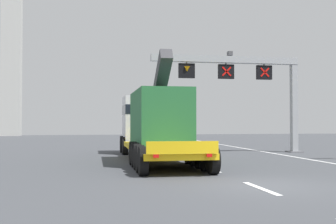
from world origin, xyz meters
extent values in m
plane|color=#424449|center=(0.00, 0.00, 0.00)|extent=(112.00, 112.00, 0.00)
cube|color=silver|center=(-0.35, -0.59, 0.01)|extent=(0.20, 2.60, 0.01)
cube|color=silver|center=(-0.35, 4.82, 0.01)|extent=(0.20, 2.60, 0.01)
cube|color=silver|center=(-0.35, 10.23, 0.01)|extent=(0.20, 2.60, 0.01)
cube|color=silver|center=(-0.35, 15.64, 0.01)|extent=(0.20, 2.60, 0.01)
cube|color=silver|center=(-0.35, 21.04, 0.01)|extent=(0.20, 2.60, 0.01)
cube|color=silver|center=(-0.35, 26.45, 0.01)|extent=(0.20, 2.60, 0.01)
cube|color=silver|center=(-0.35, 31.86, 0.01)|extent=(0.20, 2.60, 0.01)
cube|color=silver|center=(-0.35, 37.27, 0.01)|extent=(0.20, 2.60, 0.01)
cube|color=silver|center=(-0.35, 42.68, 0.01)|extent=(0.20, 2.60, 0.01)
cube|color=silver|center=(-0.35, 48.09, 0.01)|extent=(0.20, 2.60, 0.01)
cube|color=silver|center=(6.20, 12.00, 0.01)|extent=(0.20, 63.00, 0.01)
cube|color=#9EA0A5|center=(8.05, 13.73, 3.17)|extent=(0.40, 0.40, 6.34)
cube|color=slate|center=(8.05, 13.73, 0.04)|extent=(0.90, 0.90, 0.08)
cube|color=#9EA0A5|center=(3.31, 13.73, 6.09)|extent=(9.89, 0.44, 0.44)
cube|color=#4C4C51|center=(3.57, 13.73, 6.49)|extent=(0.28, 0.40, 0.28)
cube|color=black|center=(5.94, 13.73, 5.30)|extent=(1.04, 0.24, 0.94)
cube|color=#9EA0A5|center=(5.94, 13.73, 5.82)|extent=(0.08, 0.08, 0.16)
cube|color=red|center=(5.94, 13.60, 5.30)|extent=(0.63, 0.02, 0.63)
cube|color=red|center=(5.94, 13.60, 5.30)|extent=(0.63, 0.02, 0.63)
cube|color=black|center=(3.31, 13.73, 5.30)|extent=(1.04, 0.24, 0.94)
cube|color=#9EA0A5|center=(3.31, 13.73, 5.82)|extent=(0.08, 0.08, 0.16)
cube|color=red|center=(3.31, 13.60, 5.30)|extent=(0.63, 0.02, 0.63)
cube|color=red|center=(3.31, 13.60, 5.30)|extent=(0.63, 0.02, 0.63)
cube|color=black|center=(0.67, 13.73, 5.30)|extent=(1.04, 0.24, 0.94)
cube|color=#9EA0A5|center=(0.67, 13.73, 5.82)|extent=(0.08, 0.08, 0.16)
cone|color=orange|center=(0.67, 13.60, 5.39)|extent=(0.37, 0.37, 0.33)
cube|color=yellow|center=(-2.06, 7.55, 0.73)|extent=(2.94, 10.44, 0.24)
cube|color=yellow|center=(-2.13, 2.27, 1.10)|extent=(2.66, 0.12, 0.44)
cylinder|color=black|center=(-3.47, 3.07, 0.55)|extent=(0.33, 1.10, 1.10)
cylinder|color=black|center=(-0.77, 3.03, 0.55)|extent=(0.33, 1.10, 1.10)
cylinder|color=black|center=(-3.46, 4.12, 0.55)|extent=(0.33, 1.10, 1.10)
cylinder|color=black|center=(-0.76, 4.08, 0.55)|extent=(0.33, 1.10, 1.10)
cylinder|color=black|center=(-3.44, 5.17, 0.55)|extent=(0.33, 1.10, 1.10)
cylinder|color=black|center=(-0.74, 5.13, 0.55)|extent=(0.33, 1.10, 1.10)
cylinder|color=black|center=(-3.43, 6.22, 0.55)|extent=(0.33, 1.10, 1.10)
cylinder|color=black|center=(-0.73, 6.18, 0.55)|extent=(0.33, 1.10, 1.10)
cylinder|color=black|center=(-3.42, 7.27, 0.55)|extent=(0.33, 1.10, 1.10)
cylinder|color=black|center=(-0.72, 7.23, 0.55)|extent=(0.33, 1.10, 1.10)
cube|color=silver|center=(-1.97, 14.65, 2.10)|extent=(2.62, 3.23, 3.10)
cube|color=black|center=(-1.97, 14.65, 2.80)|extent=(2.65, 3.25, 0.60)
cylinder|color=black|center=(-3.24, 15.54, 0.55)|extent=(0.35, 1.10, 1.10)
cylinder|color=black|center=(-0.67, 15.51, 0.55)|extent=(0.35, 1.10, 1.10)
cylinder|color=black|center=(-3.27, 13.54, 0.55)|extent=(0.35, 1.10, 1.10)
cylinder|color=black|center=(-0.69, 13.51, 0.55)|extent=(0.35, 1.10, 1.10)
cube|color=#236638|center=(-2.06, 7.95, 2.20)|extent=(2.46, 5.75, 2.70)
cube|color=#2D2D33|center=(-2.07, 7.09, 4.15)|extent=(0.60, 2.95, 2.29)
cube|color=red|center=(-3.11, 2.24, 0.80)|extent=(0.20, 0.06, 0.12)
cube|color=red|center=(-1.15, 2.21, 0.80)|extent=(0.20, 0.06, 0.12)
camera|label=1|loc=(-5.48, -12.81, 2.01)|focal=45.70mm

